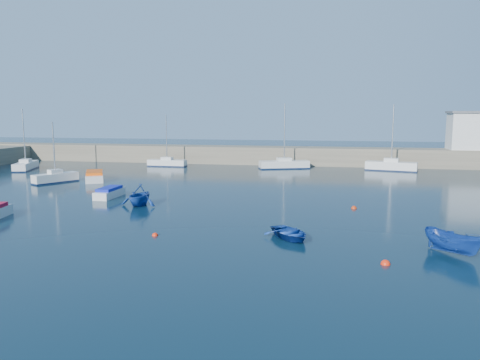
% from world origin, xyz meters
% --- Properties ---
extents(ground, '(220.00, 220.00, 0.00)m').
position_xyz_m(ground, '(0.00, 0.00, 0.00)').
color(ground, '#0B2232').
rests_on(ground, ground).
extents(back_wall, '(96.00, 4.50, 2.60)m').
position_xyz_m(back_wall, '(0.00, 46.00, 1.30)').
color(back_wall, '#746C58').
rests_on(back_wall, ground).
extents(sailboat_3, '(3.58, 4.95, 6.66)m').
position_xyz_m(sailboat_3, '(-20.76, 22.15, 0.58)').
color(sailboat_3, silver).
rests_on(sailboat_3, ground).
extents(sailboat_4, '(3.71, 6.44, 8.18)m').
position_xyz_m(sailboat_4, '(-31.64, 32.19, 0.58)').
color(sailboat_4, silver).
rests_on(sailboat_4, ground).
extents(sailboat_5, '(5.59, 1.67, 7.36)m').
position_xyz_m(sailboat_5, '(-14.28, 39.87, 0.54)').
color(sailboat_5, silver).
rests_on(sailboat_5, ground).
extents(sailboat_6, '(7.08, 4.11, 8.94)m').
position_xyz_m(sailboat_6, '(2.59, 40.47, 0.60)').
color(sailboat_6, silver).
rests_on(sailboat_6, ground).
extents(sailboat_7, '(6.81, 3.25, 8.74)m').
position_xyz_m(sailboat_7, '(16.85, 40.73, 0.67)').
color(sailboat_7, silver).
rests_on(sailboat_7, ground).
extents(motorboat_1, '(1.34, 3.83, 0.94)m').
position_xyz_m(motorboat_1, '(-10.67, 14.86, 0.44)').
color(motorboat_1, silver).
rests_on(motorboat_1, ground).
extents(motorboat_2, '(4.09, 5.55, 1.09)m').
position_xyz_m(motorboat_2, '(-17.33, 24.47, 0.51)').
color(motorboat_2, silver).
rests_on(motorboat_2, ground).
extents(dinghy_center, '(3.90, 4.12, 0.69)m').
position_xyz_m(dinghy_center, '(6.74, 3.79, 0.35)').
color(dinghy_center, '#163C97').
rests_on(dinghy_center, ground).
extents(dinghy_left, '(3.15, 3.59, 1.79)m').
position_xyz_m(dinghy_left, '(-6.40, 11.70, 0.89)').
color(dinghy_left, '#163C97').
rests_on(dinghy_left, ground).
extents(dinghy_right, '(3.28, 3.42, 1.33)m').
position_xyz_m(dinghy_right, '(15.64, 2.30, 0.67)').
color(dinghy_right, '#163C97').
rests_on(dinghy_right, ground).
extents(buoy_0, '(0.38, 0.38, 0.38)m').
position_xyz_m(buoy_0, '(-1.58, 2.87, 0.00)').
color(buoy_0, '#FB2A0D').
rests_on(buoy_0, ground).
extents(buoy_1, '(0.45, 0.45, 0.45)m').
position_xyz_m(buoy_1, '(10.95, 13.94, 0.00)').
color(buoy_1, red).
rests_on(buoy_1, ground).
extents(buoy_3, '(0.48, 0.48, 0.48)m').
position_xyz_m(buoy_3, '(-7.97, 15.75, 0.00)').
color(buoy_3, '#FB2A0D').
rests_on(buoy_3, ground).
extents(buoy_5, '(0.49, 0.49, 0.49)m').
position_xyz_m(buoy_5, '(11.92, -0.16, 0.00)').
color(buoy_5, '#FB2A0D').
rests_on(buoy_5, ground).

